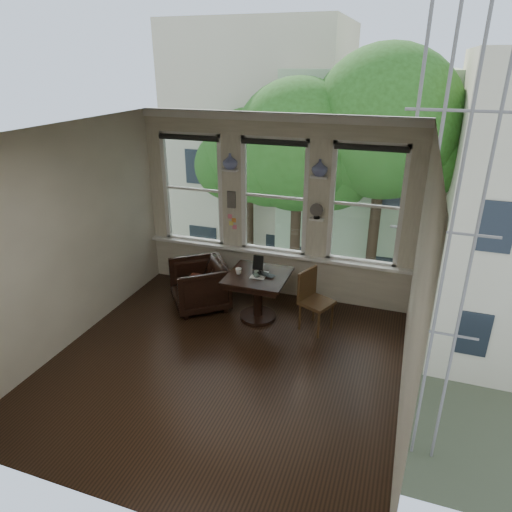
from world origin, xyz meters
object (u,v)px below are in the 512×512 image
at_px(side_chair_right, 317,302).
at_px(mug, 238,271).
at_px(laptop, 264,276).
at_px(table, 258,297).
at_px(armchair_left, 199,285).

distance_m(side_chair_right, mug, 1.25).
relative_size(laptop, mug, 3.06).
height_order(table, armchair_left, armchair_left).
bearing_deg(armchair_left, side_chair_right, 49.89).
relative_size(table, laptop, 3.03).
relative_size(armchair_left, laptop, 2.90).
height_order(side_chair_right, laptop, side_chair_right).
relative_size(table, mug, 9.25).
height_order(laptop, mug, mug).
height_order(armchair_left, side_chair_right, side_chair_right).
distance_m(armchair_left, laptop, 1.18).
bearing_deg(table, mug, -166.94).
distance_m(side_chair_right, laptop, 0.87).
xyz_separation_m(table, side_chair_right, (0.92, -0.02, 0.09)).
height_order(table, mug, mug).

